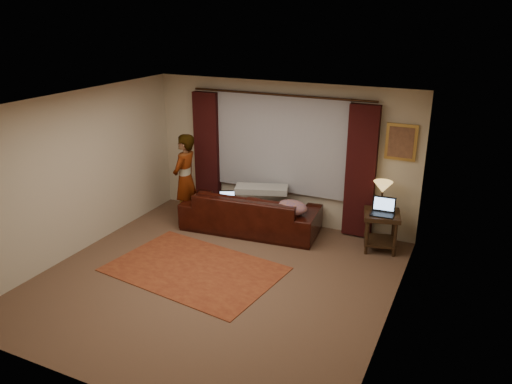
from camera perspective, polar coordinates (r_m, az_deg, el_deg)
floor at (r=7.54m, az=-4.64°, el=-9.95°), size 5.00×5.00×0.01m
ceiling at (r=6.63m, az=-5.28°, el=9.93°), size 5.00×5.00×0.02m
wall_back at (r=9.11m, az=2.91°, el=4.41°), size 5.00×0.02×2.60m
wall_front at (r=5.18m, az=-19.02°, el=-9.51°), size 5.00×0.02×2.60m
wall_left at (r=8.45m, az=-19.81°, el=1.95°), size 0.02×5.00×2.60m
wall_right at (r=6.20m, az=15.60°, el=-4.09°), size 0.02×5.00×2.60m
sheer_curtain at (r=9.01m, az=2.79°, el=5.54°), size 2.50×0.05×1.80m
drape_left at (r=9.70m, az=-5.59°, el=4.57°), size 0.50×0.14×2.30m
drape_right at (r=8.62m, az=11.88°, el=2.23°), size 0.50×0.14×2.30m
curtain_rod at (r=8.78m, az=2.76°, el=11.03°), size 0.04×0.04×3.40m
picture_frame at (r=8.43m, az=16.26°, el=5.49°), size 0.50×0.04×0.60m
sofa at (r=8.90m, az=-0.62°, el=-1.44°), size 2.53×1.29×0.98m
throw_blanket at (r=8.87m, az=0.64°, el=1.92°), size 1.01×0.66×0.11m
clothing_pile at (r=8.46m, az=4.06°, el=-1.82°), size 0.56×0.44×0.23m
laptop_sofa at (r=8.88m, az=-3.30°, el=-0.79°), size 0.40×0.42×0.21m
area_rug at (r=7.83m, az=-7.04°, el=-8.74°), size 2.74×2.01×0.01m
end_table at (r=8.50m, az=14.05°, el=-4.36°), size 0.69×0.69×0.66m
tiffany_lamp at (r=8.39m, az=14.20°, el=-0.44°), size 0.41×0.41×0.50m
laptop_table at (r=8.24m, az=14.30°, el=-1.69°), size 0.39×0.42×0.27m
person at (r=9.22m, az=-8.09°, el=1.46°), size 0.52×0.52×1.69m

